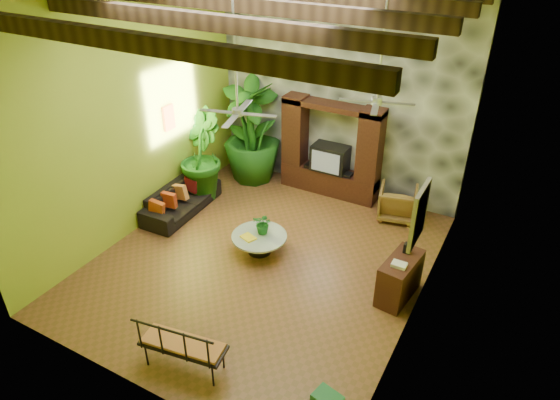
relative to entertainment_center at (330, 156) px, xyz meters
The scene contains 21 objects.
ground 3.28m from the entertainment_center, 90.00° to the right, with size 7.00×7.00×0.00m, color brown.
back_wall 1.58m from the entertainment_center, 90.00° to the left, with size 6.00×0.02×5.00m, color #9DB82A.
left_wall 4.60m from the entertainment_center, 133.73° to the right, with size 0.02×7.00×5.00m, color #9DB82A.
right_wall 4.60m from the entertainment_center, 46.27° to the right, with size 0.02×7.00×5.00m, color #9DB82A.
stone_accent_wall 1.56m from the entertainment_center, 90.00° to the left, with size 5.98×0.10×4.98m, color #313337.
ceiling_beams 4.94m from the entertainment_center, 90.00° to the right, with size 5.95×5.36×0.22m.
entertainment_center is the anchor object (origin of this frame).
ceiling_fan_front 4.30m from the entertainment_center, 93.24° to the right, with size 1.28×1.28×1.86m.
ceiling_fan_back 3.50m from the entertainment_center, 50.43° to the right, with size 1.28×1.28×1.86m.
wall_art_mask 3.82m from the entertainment_center, 144.18° to the right, with size 0.06×0.32×0.55m, color #BC9416.
wall_art_painting 4.95m from the entertainment_center, 51.61° to the right, with size 0.06×0.70×0.90m, color #295C98.
sofa 3.63m from the entertainment_center, 136.36° to the right, with size 2.09×0.82×0.61m, color black.
wicker_armchair 1.94m from the entertainment_center, 10.48° to the right, with size 0.80×0.82×0.75m, color olive.
tall_plant_a 2.16m from the entertainment_center, behind, with size 1.37×0.93×2.61m, color #23651A.
tall_plant_b 3.07m from the entertainment_center, 147.96° to the right, with size 1.17×0.94×2.13m, color #1F641A.
tall_plant_c 2.04m from the entertainment_center, behind, with size 1.40×1.40×2.50m, color #1E5A17.
coffee_table 3.04m from the entertainment_center, 94.14° to the right, with size 1.11×1.11×0.40m.
centerpiece_plant 2.85m from the entertainment_center, 93.69° to the right, with size 0.40×0.34×0.44m, color #196221.
yellow_tray 3.20m from the entertainment_center, 96.46° to the right, with size 0.30×0.21×0.03m, color yellow.
iron_bench 6.11m from the entertainment_center, 87.11° to the right, with size 1.37×0.68×0.57m.
side_console 3.96m from the entertainment_center, 47.48° to the right, with size 0.46×1.02×0.82m, color #311C0F.
Camera 1 is at (4.12, -6.79, 6.11)m, focal length 32.00 mm.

